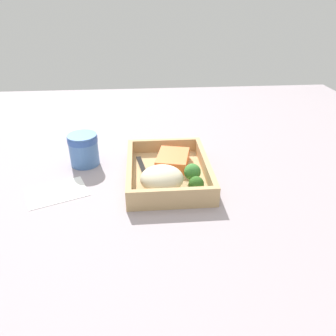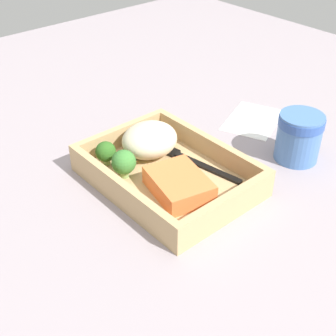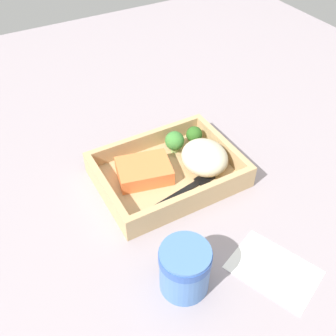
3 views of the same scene
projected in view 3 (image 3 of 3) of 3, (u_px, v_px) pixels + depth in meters
The scene contains 10 objects.
ground_plane at pixel (168, 182), 75.18cm from camera, with size 160.00×160.00×2.00cm, color gray.
takeout_tray at pixel (168, 176), 74.09cm from camera, with size 25.77×19.16×1.20cm, color tan.
tray_rim at pixel (168, 167), 72.52cm from camera, with size 25.77×19.16×3.41cm.
salmon_fillet at pixel (144, 171), 72.18cm from camera, with size 9.67×7.34×2.88cm, color orange.
mashed_potatoes at pixel (205, 157), 73.05cm from camera, with size 8.42×9.43×5.39cm, color beige.
broccoli_floret_1 at pixel (175, 141), 76.77cm from camera, with size 3.81×3.81×4.56cm.
broccoli_floret_2 at pixel (194, 135), 78.71cm from camera, with size 3.28×3.28×4.00cm.
fork at pixel (184, 191), 70.08cm from camera, with size 15.85×4.32×0.44cm.
paper_cup at pixel (185, 267), 55.02cm from camera, with size 7.44×7.44×8.13cm.
receipt_slip at pixel (274, 269), 59.80cm from camera, with size 9.04×12.80×0.24cm, color white.
Camera 3 is at (-25.98, -46.42, 52.19)cm, focal length 42.00 mm.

